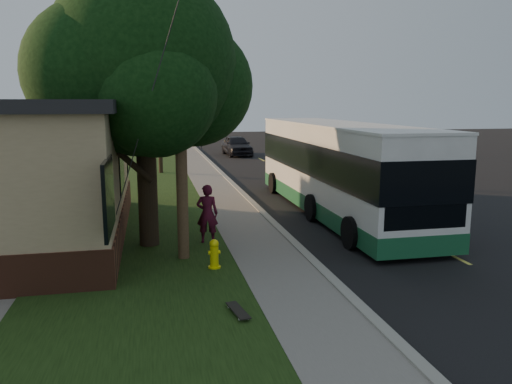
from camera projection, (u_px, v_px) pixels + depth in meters
ground at (312, 263)px, 13.15m from camera, size 120.00×120.00×0.00m
road at (326, 192)px, 23.60m from camera, size 8.00×80.00×0.01m
curb at (243, 194)px, 22.77m from camera, size 0.25×80.00×0.12m
sidewalk at (221, 195)px, 22.57m from camera, size 2.00×80.00×0.08m
grass_verge at (142, 199)px, 21.85m from camera, size 5.00×80.00×0.07m
fire_hydrant at (214, 254)px, 12.54m from camera, size 0.32×0.32×0.74m
utility_pole at (179, 85)px, 12.61m from camera, size 2.86×3.21×9.07m
leafy_tree at (144, 67)px, 13.93m from camera, size 6.30×6.00×7.80m
bare_tree_near at (160, 138)px, 29.38m from camera, size 1.38×1.21×4.31m
bare_tree_far at (163, 129)px, 41.07m from camera, size 1.38×1.21×4.03m
traffic_signal at (200, 114)px, 45.43m from camera, size 0.18×0.22×5.50m
transit_bus at (337, 166)px, 18.83m from camera, size 2.93×12.68×3.43m
skateboarder at (207, 214)px, 14.74m from camera, size 0.71×0.53×1.75m
skateboard_main at (238, 311)px, 9.84m from camera, size 0.38×0.92×0.08m
dumpster at (67, 191)px, 19.57m from camera, size 1.79×1.50×1.44m
distant_car at (237, 145)px, 40.03m from camera, size 2.10×4.79×1.60m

